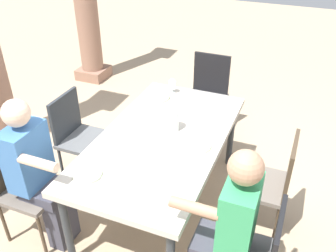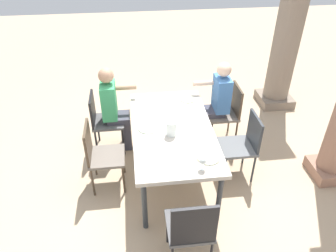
# 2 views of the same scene
# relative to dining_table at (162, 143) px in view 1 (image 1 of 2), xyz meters

# --- Properties ---
(ground_plane) EXTENTS (16.00, 16.00, 0.00)m
(ground_plane) POSITION_rel_dining_table_xyz_m (0.00, 0.00, -0.70)
(ground_plane) COLOR tan
(dining_table) EXTENTS (1.84, 0.99, 0.76)m
(dining_table) POSITION_rel_dining_table_xyz_m (0.00, 0.00, 0.00)
(dining_table) COLOR beige
(dining_table) RESTS_ON ground
(chair_west_north) EXTENTS (0.44, 0.44, 0.91)m
(chair_west_north) POSITION_rel_dining_table_xyz_m (-0.69, 0.91, -0.17)
(chair_west_north) COLOR #6A6158
(chair_west_north) RESTS_ON ground
(chair_mid_north) EXTENTS (0.44, 0.44, 0.90)m
(chair_mid_north) POSITION_rel_dining_table_xyz_m (0.09, 0.91, -0.18)
(chair_mid_north) COLOR #5B5E61
(chair_mid_north) RESTS_ON ground
(chair_mid_south) EXTENTS (0.44, 0.44, 0.91)m
(chair_mid_south) POSITION_rel_dining_table_xyz_m (0.09, -0.92, -0.17)
(chair_mid_south) COLOR #6A6158
(chair_mid_south) RESTS_ON ground
(chair_head_east) EXTENTS (0.44, 0.44, 0.96)m
(chair_head_east) POSITION_rel_dining_table_xyz_m (1.35, 0.00, -0.14)
(chair_head_east) COLOR #4F4F50
(chair_head_east) RESTS_ON ground
(diner_woman_green) EXTENTS (0.35, 0.49, 1.29)m
(diner_woman_green) POSITION_rel_dining_table_xyz_m (-0.69, 0.73, -0.01)
(diner_woman_green) COLOR #3F3F4C
(diner_woman_green) RESTS_ON ground
(diner_man_white) EXTENTS (0.35, 0.49, 1.29)m
(diner_man_white) POSITION_rel_dining_table_xyz_m (-0.69, -0.73, -0.00)
(diner_man_white) COLOR #3F3F4C
(diner_man_white) RESTS_ON ground
(plate_0) EXTENTS (0.21, 0.21, 0.02)m
(plate_0) POSITION_rel_dining_table_xyz_m (-0.65, 0.30, 0.07)
(plate_0) COLOR white
(plate_0) RESTS_ON dining_table
(fork_0) EXTENTS (0.02, 0.17, 0.01)m
(fork_0) POSITION_rel_dining_table_xyz_m (-0.80, 0.30, 0.07)
(fork_0) COLOR silver
(fork_0) RESTS_ON dining_table
(spoon_0) EXTENTS (0.03, 0.17, 0.01)m
(spoon_0) POSITION_rel_dining_table_xyz_m (-0.50, 0.30, 0.07)
(spoon_0) COLOR silver
(spoon_0) RESTS_ON dining_table
(plate_1) EXTENTS (0.25, 0.25, 0.02)m
(plate_1) POSITION_rel_dining_table_xyz_m (-0.02, -0.30, 0.07)
(plate_1) COLOR white
(plate_1) RESTS_ON dining_table
(fork_1) EXTENTS (0.03, 0.17, 0.01)m
(fork_1) POSITION_rel_dining_table_xyz_m (-0.17, -0.30, 0.07)
(fork_1) COLOR silver
(fork_1) RESTS_ON dining_table
(spoon_1) EXTENTS (0.02, 0.17, 0.01)m
(spoon_1) POSITION_rel_dining_table_xyz_m (0.13, -0.30, 0.07)
(spoon_1) COLOR silver
(spoon_1) RESTS_ON dining_table
(plate_2) EXTENTS (0.26, 0.26, 0.02)m
(plate_2) POSITION_rel_dining_table_xyz_m (0.61, 0.31, 0.07)
(plate_2) COLOR silver
(plate_2) RESTS_ON dining_table
(wine_glass_2) EXTENTS (0.08, 0.08, 0.15)m
(wine_glass_2) POSITION_rel_dining_table_xyz_m (0.78, 0.21, 0.17)
(wine_glass_2) COLOR white
(wine_glass_2) RESTS_ON dining_table
(fork_2) EXTENTS (0.03, 0.17, 0.01)m
(fork_2) POSITION_rel_dining_table_xyz_m (0.46, 0.31, 0.07)
(fork_2) COLOR silver
(fork_2) RESTS_ON dining_table
(spoon_2) EXTENTS (0.03, 0.17, 0.01)m
(spoon_2) POSITION_rel_dining_table_xyz_m (0.76, 0.31, 0.07)
(spoon_2) COLOR silver
(spoon_2) RESTS_ON dining_table
(water_pitcher) EXTENTS (0.13, 0.13, 0.18)m
(water_pitcher) POSITION_rel_dining_table_xyz_m (0.13, -0.03, 0.15)
(water_pitcher) COLOR white
(water_pitcher) RESTS_ON dining_table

